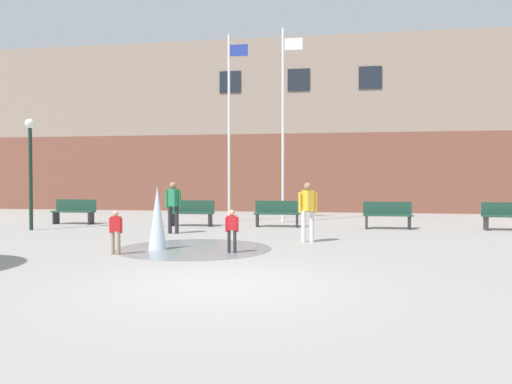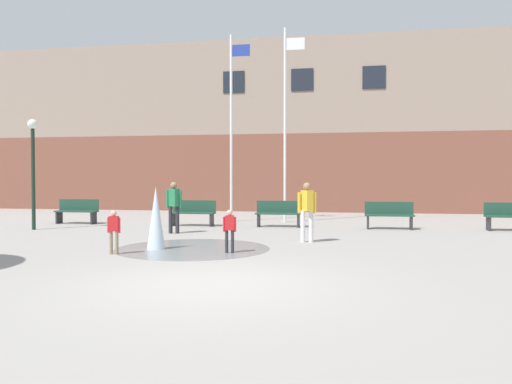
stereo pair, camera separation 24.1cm
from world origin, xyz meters
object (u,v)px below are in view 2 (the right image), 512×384
(flagpole_right, at_px, (286,119))
(park_bench_far_left, at_px, (77,211))
(flagpole_left, at_px, (232,122))
(lamp_post_left_lane, at_px, (33,157))
(child_running, at_px, (114,229))
(park_bench_far_right, at_px, (511,216))
(adult_watching, at_px, (307,207))
(park_bench_near_trashcan, at_px, (389,215))
(teen_by_trashcan, at_px, (174,203))
(child_with_pink_shirt, at_px, (230,228))
(park_bench_left_of_flagpoles, at_px, (193,212))
(park_bench_under_left_flagpole, at_px, (279,213))

(flagpole_right, bearing_deg, park_bench_far_left, -165.83)
(flagpole_left, xyz_separation_m, lamp_post_left_lane, (-5.78, -4.22, -1.49))
(child_running, distance_m, lamp_post_left_lane, 7.04)
(park_bench_far_right, height_order, adult_watching, adult_watching)
(park_bench_near_trashcan, bearing_deg, teen_by_trashcan, -159.44)
(park_bench_far_right, bearing_deg, child_with_pink_shirt, -141.53)
(child_with_pink_shirt, bearing_deg, child_running, -179.73)
(park_bench_left_of_flagpoles, xyz_separation_m, flagpole_left, (0.97, 2.00, 3.42))
(teen_by_trashcan, bearing_deg, park_bench_far_left, 2.46)
(park_bench_left_of_flagpoles, relative_size, flagpole_right, 0.21)
(child_with_pink_shirt, distance_m, flagpole_right, 8.81)
(child_running, distance_m, teen_by_trashcan, 4.31)
(flagpole_left, bearing_deg, park_bench_far_right, -10.79)
(park_bench_far_right, bearing_deg, teen_by_trashcan, -165.96)
(park_bench_left_of_flagpoles, bearing_deg, park_bench_near_trashcan, 0.20)
(park_bench_left_of_flagpoles, relative_size, flagpole_left, 0.22)
(flagpole_right, bearing_deg, adult_watching, -78.02)
(flagpole_right, distance_m, lamp_post_left_lane, 9.09)
(park_bench_under_left_flagpole, height_order, flagpole_left, flagpole_left)
(park_bench_left_of_flagpoles, xyz_separation_m, child_running, (0.25, -6.78, 0.10))
(park_bench_far_left, height_order, park_bench_under_left_flagpole, same)
(park_bench_under_left_flagpole, xyz_separation_m, flagpole_right, (0.03, 1.82, 3.50))
(adult_watching, bearing_deg, teen_by_trashcan, -143.75)
(flagpole_left, relative_size, lamp_post_left_lane, 2.00)
(park_bench_left_of_flagpoles, height_order, flagpole_left, flagpole_left)
(park_bench_far_right, distance_m, lamp_post_left_lane, 15.76)
(child_with_pink_shirt, bearing_deg, park_bench_left_of_flagpoles, 99.95)
(park_bench_far_left, xyz_separation_m, flagpole_left, (5.53, 1.93, 3.42))
(park_bench_far_right, relative_size, adult_watching, 1.01)
(park_bench_left_of_flagpoles, relative_size, teen_by_trashcan, 1.01)
(park_bench_far_left, distance_m, adult_watching, 9.76)
(park_bench_left_of_flagpoles, height_order, lamp_post_left_lane, lamp_post_left_lane)
(park_bench_far_left, bearing_deg, child_running, -54.92)
(park_bench_far_left, xyz_separation_m, lamp_post_left_lane, (-0.25, -2.29, 1.93))
(adult_watching, xyz_separation_m, lamp_post_left_lane, (-9.15, 1.69, 1.47))
(adult_watching, bearing_deg, child_with_pink_shirt, -70.65)
(park_bench_left_of_flagpoles, bearing_deg, flagpole_left, 64.01)
(park_bench_far_right, height_order, flagpole_right, flagpole_right)
(lamp_post_left_lane, bearing_deg, teen_by_trashcan, -2.93)
(adult_watching, relative_size, flagpole_left, 0.22)
(park_bench_near_trashcan, distance_m, lamp_post_left_lane, 11.99)
(child_with_pink_shirt, xyz_separation_m, flagpole_left, (-1.78, 8.13, 3.32))
(teen_by_trashcan, xyz_separation_m, flagpole_right, (2.95, 4.47, 3.04))
(park_bench_far_left, distance_m, lamp_post_left_lane, 3.00)
(park_bench_near_trashcan, distance_m, adult_watching, 4.67)
(park_bench_under_left_flagpole, xyz_separation_m, lamp_post_left_lane, (-7.86, -2.40, 1.93))
(park_bench_far_right, height_order, teen_by_trashcan, teen_by_trashcan)
(park_bench_near_trashcan, height_order, park_bench_far_right, same)
(child_with_pink_shirt, relative_size, flagpole_left, 0.13)
(teen_by_trashcan, distance_m, flagpole_right, 6.16)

